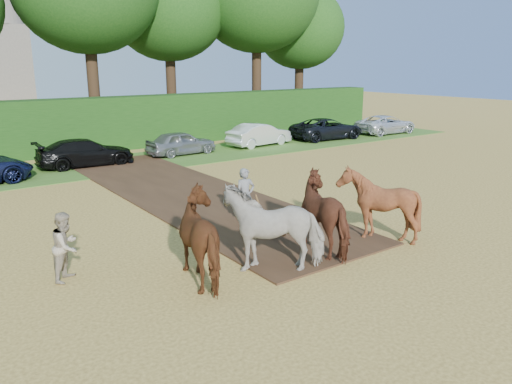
{
  "coord_description": "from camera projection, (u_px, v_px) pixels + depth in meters",
  "views": [
    {
      "loc": [
        -7.22,
        -9.64,
        4.91
      ],
      "look_at": [
        0.67,
        1.26,
        1.4
      ],
      "focal_mm": 35.0,
      "sensor_mm": 36.0,
      "label": 1
    }
  ],
  "objects": [
    {
      "name": "spectator_near",
      "position": [
        66.0,
        246.0,
        11.44
      ],
      "size": [
        0.99,
        1.0,
        1.63
      ],
      "primitive_type": "imported",
      "rotation": [
        0.0,
        0.0,
        0.82
      ],
      "color": "#C0B497",
      "rests_on": "ground"
    },
    {
      "name": "earth_strip",
      "position": [
        186.0,
        193.0,
        19.22
      ],
      "size": [
        4.5,
        17.0,
        0.05
      ],
      "primitive_type": "cube",
      "color": "#472D1C",
      "rests_on": "ground"
    },
    {
      "name": "parked_cars",
      "position": [
        161.0,
        146.0,
        25.89
      ],
      "size": [
        41.58,
        3.52,
        1.4
      ],
      "color": "#BABCC1",
      "rests_on": "ground"
    },
    {
      "name": "plough_team",
      "position": [
        301.0,
        219.0,
        12.77
      ],
      "size": [
        7.04,
        4.9,
        2.07
      ],
      "color": "#5A2916",
      "rests_on": "ground"
    },
    {
      "name": "ground",
      "position": [
        264.0,
        258.0,
        12.89
      ],
      "size": [
        120.0,
        120.0,
        0.0
      ],
      "primitive_type": "plane",
      "color": "gold",
      "rests_on": "ground"
    },
    {
      "name": "hedgerow",
      "position": [
        60.0,
        127.0,
        27.02
      ],
      "size": [
        46.0,
        1.6,
        3.0
      ],
      "primitive_type": "cube",
      "color": "#14380F",
      "rests_on": "ground"
    },
    {
      "name": "grass_verge",
      "position": [
        89.0,
        168.0,
        23.86
      ],
      "size": [
        50.0,
        5.0,
        0.03
      ],
      "primitive_type": "cube",
      "color": "#38601E",
      "rests_on": "ground"
    }
  ]
}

